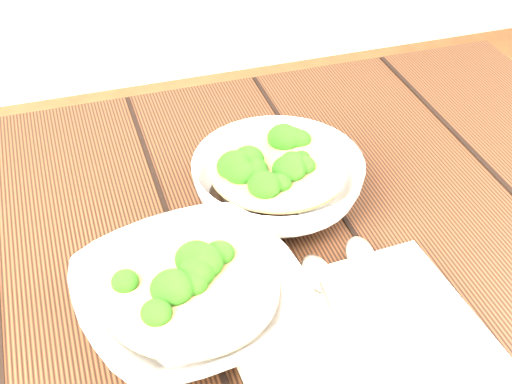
# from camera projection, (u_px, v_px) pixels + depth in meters

# --- Properties ---
(table) EXTENTS (1.20, 0.80, 0.75)m
(table) POSITION_uv_depth(u_px,v_px,m) (211.00, 344.00, 0.85)
(table) COLOR #3A1F10
(table) RESTS_ON ground
(soup_bowl_front) EXTENTS (0.26, 0.26, 0.06)m
(soup_bowl_front) POSITION_uv_depth(u_px,v_px,m) (191.00, 299.00, 0.71)
(soup_bowl_front) COLOR silver
(soup_bowl_front) RESTS_ON table
(soup_bowl_back) EXTENTS (0.22, 0.22, 0.07)m
(soup_bowl_back) POSITION_uv_depth(u_px,v_px,m) (278.00, 181.00, 0.85)
(soup_bowl_back) COLOR silver
(soup_bowl_back) RESTS_ON table
(trivet) EXTENTS (0.13, 0.13, 0.03)m
(trivet) POSITION_uv_depth(u_px,v_px,m) (254.00, 200.00, 0.86)
(trivet) COLOR black
(trivet) RESTS_ON table
(napkin) EXTENTS (0.25, 0.21, 0.01)m
(napkin) POSITION_uv_depth(u_px,v_px,m) (358.00, 339.00, 0.70)
(napkin) COLOR beige
(napkin) RESTS_ON table
(spoon_left) EXTENTS (0.04, 0.20, 0.01)m
(spoon_left) POSITION_uv_depth(u_px,v_px,m) (329.00, 300.00, 0.73)
(spoon_left) COLOR #9E988B
(spoon_left) RESTS_ON napkin
(spoon_right) EXTENTS (0.07, 0.20, 0.01)m
(spoon_right) POSITION_uv_depth(u_px,v_px,m) (368.00, 280.00, 0.75)
(spoon_right) COLOR #9E988B
(spoon_right) RESTS_ON napkin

